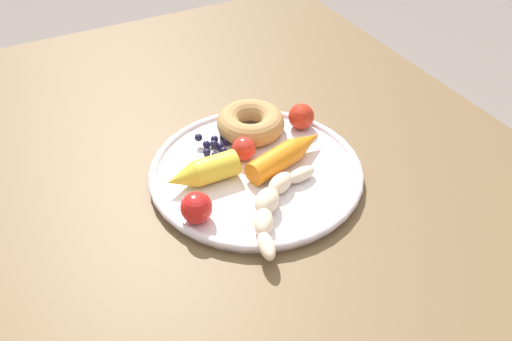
% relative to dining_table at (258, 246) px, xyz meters
% --- Properties ---
extents(dining_table, '(1.27, 0.88, 0.75)m').
position_rel_dining_table_xyz_m(dining_table, '(0.00, 0.00, 0.00)').
color(dining_table, brown).
rests_on(dining_table, ground_plane).
extents(plate, '(0.30, 0.30, 0.02)m').
position_rel_dining_table_xyz_m(plate, '(0.05, -0.02, 0.09)').
color(plate, silver).
rests_on(plate, dining_table).
extents(banana, '(0.13, 0.14, 0.03)m').
position_rel_dining_table_xyz_m(banana, '(-0.03, -0.01, 0.11)').
color(banana, beige).
rests_on(banana, plate).
extents(carrot_orange, '(0.07, 0.14, 0.03)m').
position_rel_dining_table_xyz_m(carrot_orange, '(0.05, -0.07, 0.11)').
color(carrot_orange, orange).
rests_on(carrot_orange, plate).
extents(carrot_yellow, '(0.04, 0.10, 0.04)m').
position_rel_dining_table_xyz_m(carrot_yellow, '(0.06, 0.05, 0.11)').
color(carrot_yellow, yellow).
rests_on(carrot_yellow, plate).
extents(donut, '(0.11, 0.11, 0.03)m').
position_rel_dining_table_xyz_m(donut, '(0.14, -0.06, 0.11)').
color(donut, '#B3844E').
rests_on(donut, plate).
extents(blueberry_pile, '(0.05, 0.05, 0.02)m').
position_rel_dining_table_xyz_m(blueberry_pile, '(0.13, 0.01, 0.10)').
color(blueberry_pile, '#191638').
rests_on(blueberry_pile, plate).
extents(tomato_near, '(0.04, 0.04, 0.04)m').
position_rel_dining_table_xyz_m(tomato_near, '(-0.00, 0.09, 0.11)').
color(tomato_near, red).
rests_on(tomato_near, plate).
extents(tomato_mid, '(0.04, 0.04, 0.04)m').
position_rel_dining_table_xyz_m(tomato_mid, '(0.11, -0.13, 0.11)').
color(tomato_mid, red).
rests_on(tomato_mid, plate).
extents(tomato_far, '(0.03, 0.03, 0.03)m').
position_rel_dining_table_xyz_m(tomato_far, '(0.08, -0.02, 0.11)').
color(tomato_far, red).
rests_on(tomato_far, plate).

